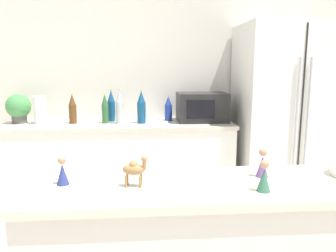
# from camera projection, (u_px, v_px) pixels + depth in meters

# --- Properties ---
(wall_back) EXTENTS (8.00, 0.06, 2.55)m
(wall_back) POSITION_uv_depth(u_px,v_px,m) (158.00, 81.00, 3.46)
(wall_back) COLOR silver
(wall_back) RESTS_ON ground_plane
(back_counter) EXTENTS (2.20, 0.63, 0.90)m
(back_counter) POSITION_uv_depth(u_px,v_px,m) (120.00, 167.00, 3.25)
(back_counter) COLOR white
(back_counter) RESTS_ON ground_plane
(refrigerator) EXTENTS (0.88, 0.74, 1.82)m
(refrigerator) POSITION_uv_depth(u_px,v_px,m) (283.00, 120.00, 3.21)
(refrigerator) COLOR silver
(refrigerator) RESTS_ON ground_plane
(potted_plant) EXTENTS (0.23, 0.23, 0.28)m
(potted_plant) POSITION_uv_depth(u_px,v_px,m) (18.00, 107.00, 3.11)
(potted_plant) COLOR #595451
(potted_plant) RESTS_ON back_counter
(paper_towel_roll) EXTENTS (0.12, 0.12, 0.26)m
(paper_towel_roll) POSITION_uv_depth(u_px,v_px,m) (40.00, 110.00, 3.08)
(paper_towel_roll) COLOR white
(paper_towel_roll) RESTS_ON back_counter
(microwave) EXTENTS (0.48, 0.37, 0.28)m
(microwave) POSITION_uv_depth(u_px,v_px,m) (202.00, 107.00, 3.22)
(microwave) COLOR black
(microwave) RESTS_ON back_counter
(back_bottle_0) EXTENTS (0.07, 0.07, 0.33)m
(back_bottle_0) POSITION_uv_depth(u_px,v_px,m) (120.00, 107.00, 3.08)
(back_bottle_0) COLOR #B2B7BC
(back_bottle_0) RESTS_ON back_counter
(back_bottle_1) EXTENTS (0.08, 0.08, 0.32)m
(back_bottle_1) POSITION_uv_depth(u_px,v_px,m) (141.00, 107.00, 3.10)
(back_bottle_1) COLOR navy
(back_bottle_1) RESTS_ON back_counter
(back_bottle_2) EXTENTS (0.07, 0.07, 0.32)m
(back_bottle_2) POSITION_uv_depth(u_px,v_px,m) (111.00, 106.00, 3.22)
(back_bottle_2) COLOR navy
(back_bottle_2) RESTS_ON back_counter
(back_bottle_3) EXTENTS (0.06, 0.06, 0.29)m
(back_bottle_3) POSITION_uv_depth(u_px,v_px,m) (105.00, 109.00, 3.11)
(back_bottle_3) COLOR #2D6033
(back_bottle_3) RESTS_ON back_counter
(back_bottle_4) EXTENTS (0.07, 0.07, 0.29)m
(back_bottle_4) POSITION_uv_depth(u_px,v_px,m) (73.00, 109.00, 3.09)
(back_bottle_4) COLOR brown
(back_bottle_4) RESTS_ON back_counter
(back_bottle_5) EXTENTS (0.07, 0.07, 0.25)m
(back_bottle_5) POSITION_uv_depth(u_px,v_px,m) (168.00, 109.00, 3.27)
(back_bottle_5) COLOR navy
(back_bottle_5) RESTS_ON back_counter
(camel_figurine) EXTENTS (0.10, 0.06, 0.13)m
(camel_figurine) POSITION_uv_depth(u_px,v_px,m) (135.00, 169.00, 1.31)
(camel_figurine) COLOR olive
(camel_figurine) RESTS_ON bar_counter
(wise_man_figurine_blue) EXTENTS (0.05, 0.05, 0.13)m
(wise_man_figurine_blue) POSITION_uv_depth(u_px,v_px,m) (264.00, 178.00, 1.26)
(wise_man_figurine_blue) COLOR #33664C
(wise_man_figurine_blue) RESTS_ON bar_counter
(wise_man_figurine_crimson) EXTENTS (0.05, 0.05, 0.12)m
(wise_man_figurine_crimson) POSITION_uv_depth(u_px,v_px,m) (62.00, 173.00, 1.34)
(wise_man_figurine_crimson) COLOR navy
(wise_man_figurine_crimson) RESTS_ON bar_counter
(wise_man_figurine_purple) EXTENTS (0.06, 0.06, 0.13)m
(wise_man_figurine_purple) POSITION_uv_depth(u_px,v_px,m) (262.00, 165.00, 1.43)
(wise_man_figurine_purple) COLOR #6B4784
(wise_man_figurine_purple) RESTS_ON bar_counter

